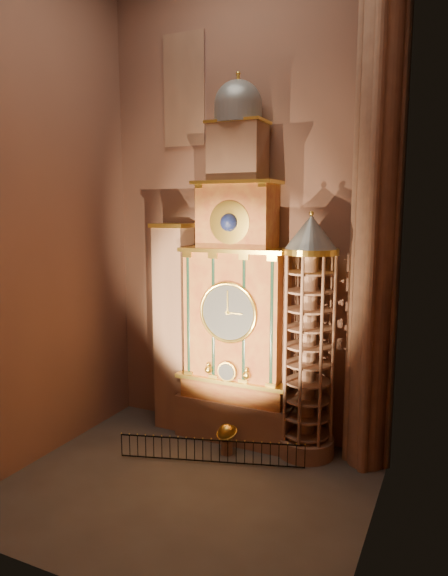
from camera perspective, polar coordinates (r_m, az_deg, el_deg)
The scene contains 11 objects.
floor at distance 21.83m, azimuth -4.21°, elevation -21.14°, with size 14.00×14.00×0.00m, color #383330.
wall_back at distance 24.34m, azimuth 2.48°, elevation 9.04°, with size 22.00×22.00×0.00m, color #8D5F4C.
wall_left at distance 23.20m, azimuth -19.98°, elevation 8.55°, with size 22.00×22.00×0.00m, color #8D5F4C.
wall_right at distance 16.65m, azimuth 17.15°, elevation 8.82°, with size 22.00×22.00×0.00m, color #8D5F4C.
astronomical_clock at distance 23.76m, azimuth 1.45°, elevation -1.43°, with size 5.60×2.41×16.70m.
portrait_tower at distance 25.60m, azimuth -5.56°, elevation -4.22°, with size 1.80×1.60×10.20m.
stair_turret at distance 22.67m, azimuth 9.34°, elevation -5.68°, with size 2.50×2.50×10.80m.
gothic_pier at distance 21.72m, azimuth 16.63°, elevation 8.73°, with size 2.04×2.04×22.00m.
stained_glass_window at distance 26.28m, azimuth -4.44°, elevation 21.08°, with size 2.20×0.14×5.20m.
celestial_globe at distance 23.87m, azimuth 0.30°, elevation -16.12°, with size 1.22×1.19×1.39m.
iron_railing at distance 23.18m, azimuth -1.44°, elevation -17.66°, with size 7.66×2.40×1.04m.
Camera 1 is at (9.33, -16.48, 10.85)m, focal length 32.00 mm.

